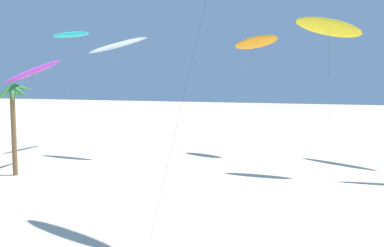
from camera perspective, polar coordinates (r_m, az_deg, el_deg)
name	(u,v)px	position (r m, az deg, el deg)	size (l,w,h in m)	color
palm_tree_2	(13,102)	(41.53, -21.85, 2.55)	(3.40, 3.23, 8.04)	brown
flying_kite_1	(72,35)	(54.82, -15.01, 10.89)	(3.36, 8.76, 14.34)	#19B2B7
flying_kite_6	(256,42)	(49.54, 8.14, 10.22)	(5.96, 11.18, 13.37)	orange
flying_kite_7	(35,71)	(43.07, -19.37, 6.38)	(1.34, 13.96, 10.61)	purple
flying_kite_9	(328,27)	(40.61, 16.97, 11.68)	(5.76, 5.27, 14.19)	yellow
flying_kite_10	(117,45)	(48.19, -9.55, 9.82)	(7.43, 8.90, 13.05)	white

